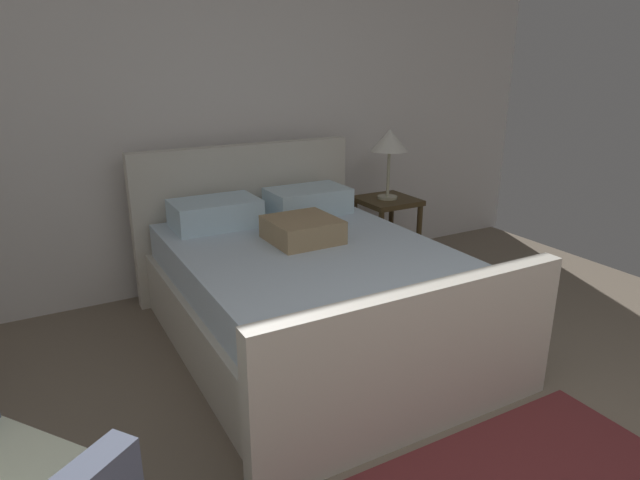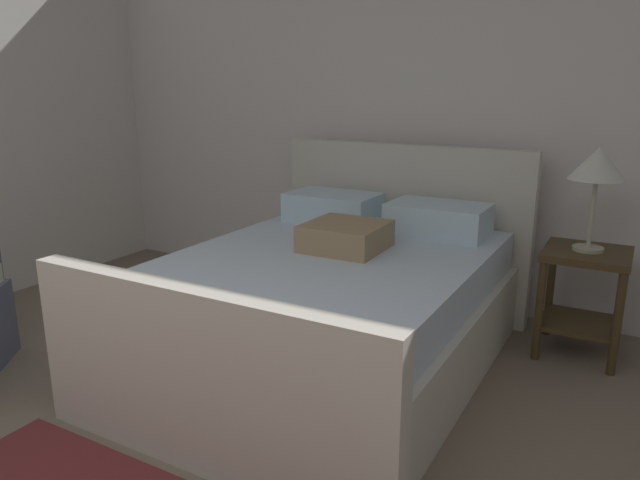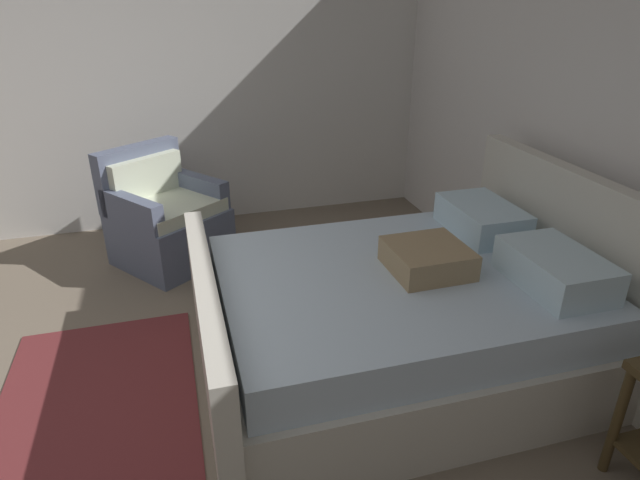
{
  "view_description": "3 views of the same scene",
  "coord_description": "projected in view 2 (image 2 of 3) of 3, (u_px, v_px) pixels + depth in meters",
  "views": [
    {
      "loc": [
        -1.58,
        -0.58,
        1.69
      ],
      "look_at": [
        -0.26,
        1.75,
        0.79
      ],
      "focal_mm": 30.79,
      "sensor_mm": 36.0,
      "label": 1
    },
    {
      "loc": [
        1.25,
        -0.48,
        1.48
      ],
      "look_at": [
        -0.16,
        2.06,
        0.71
      ],
      "focal_mm": 33.36,
      "sensor_mm": 36.0,
      "label": 2
    },
    {
      "loc": [
        2.17,
        0.99,
        1.98
      ],
      "look_at": [
        -0.39,
        1.73,
        0.74
      ],
      "focal_mm": 30.0,
      "sensor_mm": 36.0,
      "label": 3
    }
  ],
  "objects": [
    {
      "name": "wall_back",
      "position": [
        440.0,
        100.0,
        3.88
      ],
      "size": [
        5.49,
        0.12,
        2.72
      ],
      "primitive_type": "cube",
      "color": "silver",
      "rests_on": "ground"
    },
    {
      "name": "bed",
      "position": [
        333.0,
        302.0,
        3.16
      ],
      "size": [
        1.67,
        2.15,
        1.09
      ],
      "color": "beige",
      "rests_on": "ground"
    },
    {
      "name": "nightstand_right",
      "position": [
        583.0,
        285.0,
        3.25
      ],
      "size": [
        0.44,
        0.44,
        0.6
      ],
      "color": "#46351C",
      "rests_on": "ground"
    },
    {
      "name": "table_lamp_right",
      "position": [
        598.0,
        167.0,
        3.09
      ],
      "size": [
        0.29,
        0.29,
        0.56
      ],
      "color": "#B7B293",
      "rests_on": "nightstand_right"
    }
  ]
}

